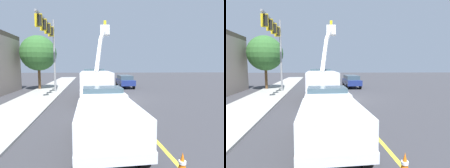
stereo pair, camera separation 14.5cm
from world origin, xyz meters
The scene contains 11 objects.
ground centered at (0.00, 0.00, 0.00)m, with size 120.00×120.00×0.00m, color #38383D.
sidewalk_far_side centered at (-0.63, 7.43, 0.06)m, with size 60.00×3.60×0.12m, color #9E9E99.
lane_centre_stripe centered at (0.00, 0.00, 0.00)m, with size 50.00×0.16×0.01m, color yellow.
utility_bucket_truck centered at (0.34, 2.08, 1.62)m, with size 8.38×3.19×7.39m.
service_pickup_truck centered at (-9.51, 1.27, 1.12)m, with size 5.76×2.57×2.06m.
passing_minivan centered at (8.50, -1.63, 0.97)m, with size 4.94×2.30×1.69m.
traffic_cone_leading centered at (-11.89, -0.78, 0.37)m, with size 0.40×0.40×0.75m.
traffic_cone_mid_front centered at (-3.37, -0.14, 0.44)m, with size 0.40×0.40×0.89m.
traffic_cone_mid_rear centered at (4.65, 0.85, 0.38)m, with size 0.40×0.40×0.77m.
traffic_signal_mast centered at (2.04, 6.64, 5.71)m, with size 7.17×0.97×8.10m.
street_tree_right centered at (6.63, 9.39, 4.57)m, with size 4.33×4.33×6.74m.
Camera 1 is at (-16.42, 1.34, 3.07)m, focal length 28.94 mm.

